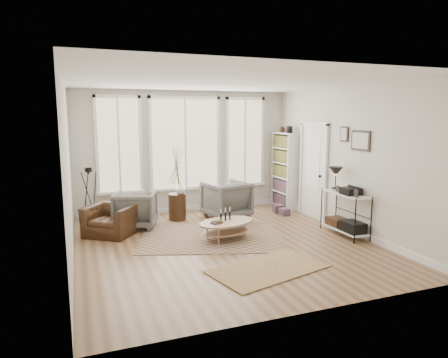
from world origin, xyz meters
name	(u,v)px	position (x,y,z in m)	size (l,w,h in m)	color
room	(226,166)	(0.02, 0.03, 1.43)	(5.50, 5.54, 2.90)	#896646
bay_window	(185,145)	(0.00, 2.71, 1.61)	(4.14, 0.12, 2.24)	beige
door	(313,169)	(2.57, 1.15, 1.12)	(0.09, 1.06, 2.22)	silver
bookcase	(285,170)	(2.44, 2.23, 0.96)	(0.31, 0.85, 2.06)	white
low_shelf	(345,209)	(2.38, -0.30, 0.51)	(0.38, 1.08, 1.30)	white
wall_art	(356,139)	(2.58, -0.27, 1.88)	(0.04, 0.88, 0.44)	black
rug_main	(211,237)	(-0.11, 0.49, 0.01)	(2.65, 1.98, 0.01)	brown
rug_runner	(268,268)	(0.19, -1.37, 0.01)	(1.77, 0.98, 0.01)	brown
coffee_table	(226,225)	(0.10, 0.24, 0.28)	(1.27, 1.00, 0.52)	tan
armchair_left	(136,209)	(-1.37, 1.68, 0.38)	(0.82, 0.84, 0.76)	#5E5E5A
armchair_right	(226,200)	(0.69, 1.77, 0.42)	(0.90, 0.93, 0.84)	#5E5E5A
side_table	(177,185)	(-0.40, 1.99, 0.80)	(0.39, 0.39, 1.66)	#372011
vase	(181,188)	(-0.33, 1.95, 0.72)	(0.24, 0.24, 0.25)	silver
accent_chair	(111,220)	(-1.91, 1.30, 0.29)	(0.90, 0.79, 0.59)	#372011
tripod_camera	(90,200)	(-2.25, 2.05, 0.58)	(0.44, 0.44, 1.26)	black
book_stack_near	(278,208)	(2.05, 1.82, 0.09)	(0.23, 0.29, 0.19)	brown
book_stack_far	(284,212)	(2.05, 1.50, 0.08)	(0.19, 0.24, 0.16)	brown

